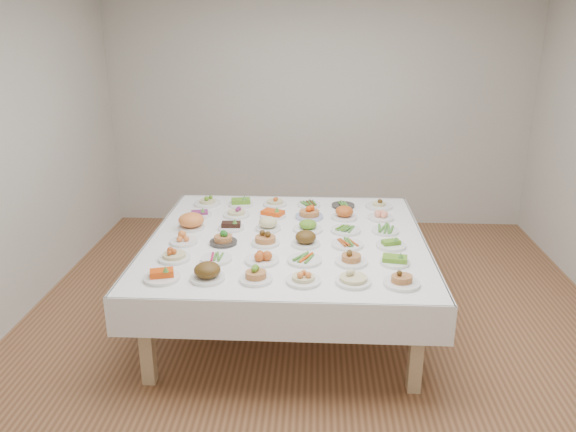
{
  "coord_description": "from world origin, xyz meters",
  "views": [
    {
      "loc": [
        -0.01,
        -4.19,
        2.41
      ],
      "look_at": [
        -0.24,
        0.17,
        0.88
      ],
      "focal_mm": 35.0,
      "sensor_mm": 36.0,
      "label": 1
    }
  ],
  "objects_px": {
    "dish_0": "(162,273)",
    "dish_18": "(191,221)",
    "display_table": "(287,245)",
    "dish_35": "(379,202)"
  },
  "relations": [
    {
      "from": "dish_0",
      "to": "display_table",
      "type": "bearing_deg",
      "value": 45.43
    },
    {
      "from": "dish_0",
      "to": "dish_18",
      "type": "bearing_deg",
      "value": 90.5
    },
    {
      "from": "dish_18",
      "to": "display_table",
      "type": "bearing_deg",
      "value": -11.11
    },
    {
      "from": "dish_0",
      "to": "dish_35",
      "type": "distance_m",
      "value": 2.29
    },
    {
      "from": "display_table",
      "to": "dish_18",
      "type": "xyz_separation_m",
      "value": [
        -0.81,
        0.16,
        0.14
      ]
    },
    {
      "from": "dish_18",
      "to": "dish_35",
      "type": "relative_size",
      "value": 0.88
    },
    {
      "from": "dish_0",
      "to": "dish_18",
      "type": "xyz_separation_m",
      "value": [
        -0.01,
        0.97,
        0.03
      ]
    },
    {
      "from": "dish_18",
      "to": "dish_35",
      "type": "height_order",
      "value": "dish_18"
    },
    {
      "from": "display_table",
      "to": "dish_35",
      "type": "bearing_deg",
      "value": 44.54
    },
    {
      "from": "display_table",
      "to": "dish_35",
      "type": "relative_size",
      "value": 8.99
    }
  ]
}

